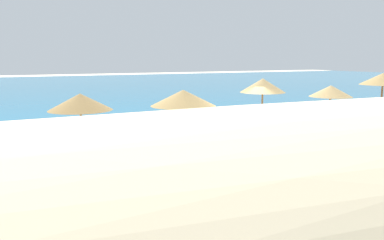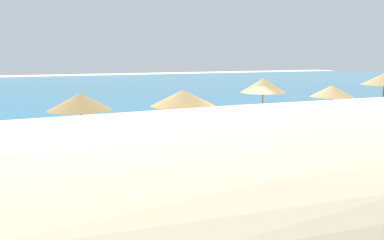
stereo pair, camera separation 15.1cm
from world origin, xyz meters
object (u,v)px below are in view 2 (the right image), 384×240
Objects in this scene: beach_umbrella_6 at (332,91)px; lounge_chair_0 at (359,128)px; beach_umbrella_4 at (183,98)px; beach_ball at (65,178)px; beach_umbrella_5 at (263,86)px; beach_umbrella_3 at (80,102)px.

beach_umbrella_6 is 2.11m from lounge_chair_0.
beach_umbrella_4 is 6.66× the size of beach_ball.
beach_umbrella_5 reaches higher than beach_ball.
beach_umbrella_6 reaches higher than beach_ball.
beach_umbrella_4 is 7.96m from beach_umbrella_6.
beach_umbrella_6 is at bearing 1.54° from beach_umbrella_4.
beach_umbrella_5 is 7.48× the size of beach_ball.
beach_ball is (-8.67, -2.13, -2.33)m from beach_umbrella_5.
beach_umbrella_5 is 5.26m from lounge_chair_0.
lounge_chair_0 is 4.12× the size of beach_ball.
beach_umbrella_3 is 1.04× the size of beach_umbrella_6.
beach_umbrella_5 is at bearing 54.78° from lounge_chair_0.
lounge_chair_0 is (12.46, -1.10, -1.74)m from beach_umbrella_3.
beach_ball is at bearing -170.42° from beach_umbrella_6.
beach_umbrella_4 is 1.05× the size of beach_umbrella_6.
beach_umbrella_3 is at bearing 63.08° from lounge_chair_0.
beach_umbrella_6 is (11.80, 0.04, -0.08)m from beach_umbrella_3.
lounge_chair_0 is (8.62, -0.92, -1.72)m from beach_umbrella_4.
lounge_chair_0 is (0.66, -1.13, -1.66)m from beach_umbrella_6.
beach_ball is (-4.77, -1.93, -1.99)m from beach_umbrella_4.
beach_umbrella_3 is 12.63m from lounge_chair_0.
beach_umbrella_4 is 0.89× the size of beach_umbrella_5.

